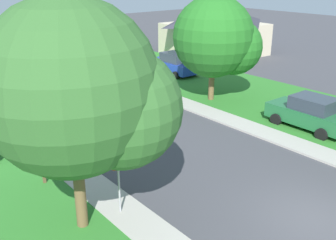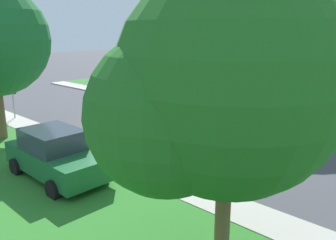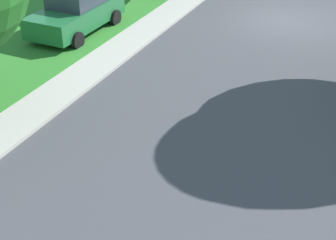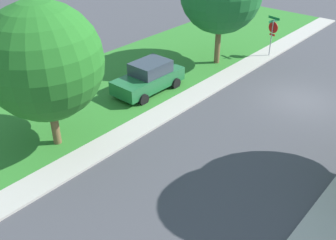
% 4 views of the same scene
% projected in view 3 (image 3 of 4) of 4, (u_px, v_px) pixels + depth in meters
% --- Properties ---
extents(ground_plane, '(120.00, 120.00, 0.00)m').
position_uv_depth(ground_plane, '(284.00, 21.00, 20.47)').
color(ground_plane, '#424247').
extents(car_green_across_road, '(2.07, 4.32, 1.76)m').
position_uv_depth(car_green_across_road, '(77.00, 11.00, 18.96)').
color(car_green_across_road, '#1E6033').
rests_on(car_green_across_road, ground).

